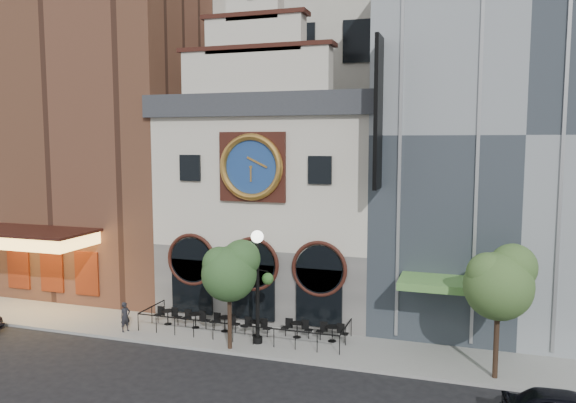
# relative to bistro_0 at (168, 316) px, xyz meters

# --- Properties ---
(ground) EXTENTS (120.00, 120.00, 0.00)m
(ground) POSITION_rel_bistro_0_xyz_m (4.38, -2.58, -0.61)
(ground) COLOR black
(ground) RESTS_ON ground
(sidewalk) EXTENTS (44.00, 5.00, 0.15)m
(sidewalk) POSITION_rel_bistro_0_xyz_m (4.38, -0.08, -0.54)
(sidewalk) COLOR gray
(sidewalk) RESTS_ON ground
(clock_building) EXTENTS (12.60, 8.78, 18.65)m
(clock_building) POSITION_rel_bistro_0_xyz_m (4.38, 5.24, 6.07)
(clock_building) COLOR #605E5B
(clock_building) RESTS_ON ground
(theater_building) EXTENTS (14.00, 15.60, 25.00)m
(theater_building) POSITION_rel_bistro_0_xyz_m (-8.62, 7.38, 11.99)
(theater_building) COLOR brown
(theater_building) RESTS_ON ground
(retail_building) EXTENTS (14.00, 14.40, 20.00)m
(retail_building) POSITION_rel_bistro_0_xyz_m (17.37, 7.41, 9.53)
(retail_building) COLOR gray
(retail_building) RESTS_ON ground
(office_tower) EXTENTS (20.00, 16.00, 40.00)m
(office_tower) POSITION_rel_bistro_0_xyz_m (4.38, 17.42, 19.39)
(office_tower) COLOR beige
(office_tower) RESTS_ON ground
(cafe_railing) EXTENTS (10.60, 2.60, 0.90)m
(cafe_railing) POSITION_rel_bistro_0_xyz_m (4.38, -0.08, -0.01)
(cafe_railing) COLOR black
(cafe_railing) RESTS_ON sidewalk
(bistro_0) EXTENTS (1.58, 0.68, 0.90)m
(bistro_0) POSITION_rel_bistro_0_xyz_m (0.00, 0.00, 0.00)
(bistro_0) COLOR black
(bistro_0) RESTS_ON sidewalk
(bistro_1) EXTENTS (1.58, 0.68, 0.90)m
(bistro_1) POSITION_rel_bistro_0_xyz_m (1.67, -0.05, 0.00)
(bistro_1) COLOR black
(bistro_1) RESTS_ON sidewalk
(bistro_2) EXTENTS (1.58, 0.68, 0.90)m
(bistro_2) POSITION_rel_bistro_0_xyz_m (3.36, -0.09, 0.00)
(bistro_2) COLOR black
(bistro_2) RESTS_ON sidewalk
(bistro_3) EXTENTS (1.58, 0.68, 0.90)m
(bistro_3) POSITION_rel_bistro_0_xyz_m (5.13, -0.21, 0.00)
(bistro_3) COLOR black
(bistro_3) RESTS_ON sidewalk
(bistro_4) EXTENTS (1.58, 0.68, 0.90)m
(bistro_4) POSITION_rel_bistro_0_xyz_m (7.15, 0.21, 0.00)
(bistro_4) COLOR black
(bistro_4) RESTS_ON sidewalk
(bistro_5) EXTENTS (1.58, 0.68, 0.90)m
(bistro_5) POSITION_rel_bistro_0_xyz_m (8.94, 0.22, 0.00)
(bistro_5) COLOR black
(bistro_5) RESTS_ON sidewalk
(pedestrian) EXTENTS (0.54, 0.65, 1.53)m
(pedestrian) POSITION_rel_bistro_0_xyz_m (-1.50, -1.66, 0.30)
(pedestrian) COLOR black
(pedestrian) RESTS_ON sidewalk
(lamppost) EXTENTS (1.72, 0.89, 5.52)m
(lamppost) POSITION_rel_bistro_0_xyz_m (5.57, -1.10, 2.95)
(lamppost) COLOR black
(lamppost) RESTS_ON sidewalk
(tree_left) EXTENTS (2.69, 2.59, 5.17)m
(tree_left) POSITION_rel_bistro_0_xyz_m (4.62, -2.13, 3.33)
(tree_left) COLOR #382619
(tree_left) RESTS_ON sidewalk
(tree_right) EXTENTS (2.90, 2.79, 5.59)m
(tree_right) POSITION_rel_bistro_0_xyz_m (16.38, -1.73, 3.63)
(tree_right) COLOR #382619
(tree_right) RESTS_ON sidewalk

